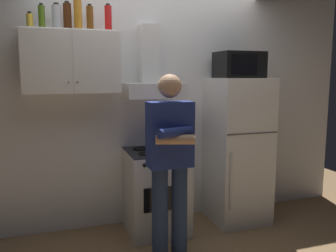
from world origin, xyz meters
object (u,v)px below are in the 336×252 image
(refrigerator, at_px, (237,150))
(microwave, at_px, (239,65))
(bottle_olive_oil, at_px, (42,17))
(bottle_canister_steel, at_px, (57,17))
(bottle_soda_red, at_px, (108,18))
(upper_cabinet, at_px, (71,63))
(stove_oven, at_px, (156,191))
(bottle_beer_brown, at_px, (90,18))
(bottle_liquor_amber, at_px, (78,13))
(range_hood, at_px, (152,78))
(cooking_pot, at_px, (171,146))
(bottle_spice_jar, at_px, (30,21))
(bottle_rum_dark, at_px, (67,17))
(person_standing, at_px, (170,161))

(refrigerator, distance_m, microwave, 0.94)
(bottle_olive_oil, bearing_deg, bottle_canister_steel, -4.80)
(refrigerator, xyz_separation_m, bottle_soda_red, (-1.39, 0.10, 1.37))
(upper_cabinet, relative_size, stove_oven, 1.03)
(stove_oven, bearing_deg, bottle_beer_brown, 166.79)
(refrigerator, relative_size, bottle_liquor_amber, 4.93)
(upper_cabinet, height_order, range_hood, range_hood)
(cooking_pot, bearing_deg, microwave, 9.57)
(upper_cabinet, bearing_deg, bottle_canister_steel, -177.99)
(refrigerator, relative_size, bottle_beer_brown, 6.33)
(microwave, height_order, bottle_spice_jar, bottle_spice_jar)
(range_hood, xyz_separation_m, bottle_canister_steel, (-0.91, -0.01, 0.57))
(microwave, bearing_deg, cooking_pot, -170.43)
(bottle_rum_dark, relative_size, bottle_beer_brown, 1.05)
(bottle_beer_brown, relative_size, bottle_liquor_amber, 0.78)
(bottle_rum_dark, xyz_separation_m, bottle_beer_brown, (0.21, 0.00, -0.01))
(microwave, distance_m, bottle_soda_red, 1.46)
(refrigerator, xyz_separation_m, cooking_pot, (-0.82, -0.12, 0.13))
(cooking_pot, relative_size, bottle_spice_jar, 2.00)
(refrigerator, xyz_separation_m, bottle_rum_dark, (-1.77, 0.14, 1.38))
(range_hood, relative_size, bottle_soda_red, 2.90)
(refrigerator, distance_m, bottle_olive_oil, 2.42)
(bottle_olive_oil, xyz_separation_m, bottle_spice_jar, (-0.10, 0.00, -0.04))
(bottle_olive_oil, bearing_deg, range_hood, -0.32)
(range_hood, xyz_separation_m, bottle_soda_red, (-0.44, -0.02, 0.58))
(person_standing, relative_size, bottle_beer_brown, 6.49)
(bottle_spice_jar, bearing_deg, range_hood, -0.48)
(cooking_pot, distance_m, bottle_spice_jar, 1.77)
(bottle_soda_red, distance_m, bottle_spice_jar, 0.71)
(range_hood, relative_size, bottle_spice_jar, 4.91)
(upper_cabinet, relative_size, person_standing, 0.55)
(microwave, bearing_deg, bottle_soda_red, 176.54)
(stove_oven, bearing_deg, bottle_spice_jar, 173.25)
(bottle_rum_dark, height_order, bottle_canister_steel, bottle_rum_dark)
(bottle_beer_brown, distance_m, bottle_liquor_amber, 0.13)
(bottle_canister_steel, distance_m, bottle_spice_jar, 0.24)
(bottle_canister_steel, distance_m, bottle_beer_brown, 0.31)
(bottle_soda_red, bearing_deg, microwave, -3.46)
(upper_cabinet, height_order, bottle_beer_brown, bottle_beer_brown)
(bottle_soda_red, relative_size, bottle_beer_brown, 1.02)
(cooking_pot, relative_size, bottle_liquor_amber, 0.94)
(upper_cabinet, height_order, refrigerator, upper_cabinet)
(bottle_rum_dark, bearing_deg, bottle_liquor_amber, -24.84)
(person_standing, distance_m, bottle_liquor_amber, 1.63)
(stove_oven, xyz_separation_m, range_hood, (0.00, 0.13, 1.16))
(upper_cabinet, bearing_deg, stove_oven, -8.90)
(bottle_canister_steel, bearing_deg, upper_cabinet, 2.01)
(bottle_rum_dark, bearing_deg, stove_oven, -9.80)
(upper_cabinet, xyz_separation_m, bottle_canister_steel, (-0.11, -0.00, 0.41))
(stove_oven, height_order, range_hood, range_hood)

